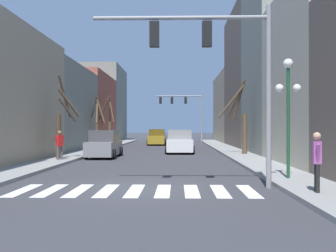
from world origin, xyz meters
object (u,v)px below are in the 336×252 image
(car_at_intersection, at_px, (104,145))
(street_tree_left_mid, at_px, (241,122))
(pedestrian_on_left_sidewalk, at_px, (317,157))
(street_tree_left_far, at_px, (98,124))
(street_lamp_right_corner, at_px, (288,94))
(traffic_signal_near, at_px, (218,57))
(pedestrian_waiting_at_curb, at_px, (60,143))
(street_tree_right_mid, at_px, (62,124))
(car_parked_left_far, at_px, (180,142))
(traffic_signal_far, at_px, (185,106))
(car_parked_right_near, at_px, (157,138))
(street_tree_right_near, at_px, (109,125))

(car_at_intersection, relative_size, street_tree_left_mid, 0.92)
(pedestrian_on_left_sidewalk, bearing_deg, street_tree_left_far, -142.15)
(street_lamp_right_corner, xyz_separation_m, street_tree_left_far, (-11.42, 21.42, -0.93))
(traffic_signal_near, distance_m, pedestrian_waiting_at_curb, 12.73)
(street_tree_left_far, relative_size, street_tree_right_mid, 0.94)
(traffic_signal_near, relative_size, car_parked_left_far, 1.31)
(traffic_signal_far, bearing_deg, street_lamp_right_corner, -84.79)
(street_tree_left_mid, bearing_deg, car_parked_left_far, 146.59)
(car_parked_right_near, bearing_deg, traffic_signal_near, 6.70)
(car_at_intersection, xyz_separation_m, street_tree_left_mid, (9.39, 1.72, 1.56))
(pedestrian_waiting_at_curb, bearing_deg, street_tree_right_near, 31.48)
(pedestrian_on_left_sidewalk, bearing_deg, street_lamp_right_corner, -167.77)
(street_tree_right_near, bearing_deg, street_lamp_right_corner, -66.31)
(traffic_signal_near, xyz_separation_m, pedestrian_on_left_sidewalk, (2.68, -1.64, -3.20))
(street_lamp_right_corner, xyz_separation_m, street_tree_left_mid, (0.45, 13.27, -0.86))
(car_parked_right_near, xyz_separation_m, pedestrian_waiting_at_curb, (-4.47, -21.76, 0.31))
(street_tree_left_far, bearing_deg, car_parked_right_near, 58.27)
(traffic_signal_near, distance_m, car_parked_left_far, 17.96)
(street_tree_right_near, bearing_deg, car_at_intersection, -81.17)
(car_parked_left_far, bearing_deg, traffic_signal_near, -176.18)
(car_parked_right_near, distance_m, street_tree_right_near, 6.57)
(car_at_intersection, relative_size, street_tree_right_mid, 0.96)
(street_lamp_right_corner, relative_size, street_tree_right_near, 0.87)
(traffic_signal_far, bearing_deg, pedestrian_waiting_at_curb, -106.13)
(traffic_signal_near, bearing_deg, street_tree_right_mid, 128.94)
(traffic_signal_far, height_order, street_tree_right_near, traffic_signal_far)
(car_at_intersection, height_order, pedestrian_waiting_at_curb, car_at_intersection)
(street_lamp_right_corner, relative_size, street_tree_right_mid, 0.88)
(street_lamp_right_corner, relative_size, street_tree_left_mid, 0.84)
(car_at_intersection, xyz_separation_m, street_tree_left_far, (-2.48, 9.87, 1.49))
(traffic_signal_far, relative_size, street_tree_left_mid, 1.20)
(car_parked_right_near, bearing_deg, street_tree_left_mid, 22.66)
(traffic_signal_near, distance_m, traffic_signal_far, 35.88)
(pedestrian_waiting_at_curb, relative_size, pedestrian_on_left_sidewalk, 0.96)
(street_lamp_right_corner, xyz_separation_m, car_at_intersection, (-8.95, 11.55, -2.41))
(pedestrian_on_left_sidewalk, xyz_separation_m, street_tree_left_mid, (0.48, 16.35, 1.23))
(car_parked_left_far, height_order, street_tree_left_far, street_tree_left_far)
(car_parked_left_far, distance_m, street_tree_left_mid, 5.43)
(traffic_signal_near, height_order, street_tree_right_near, traffic_signal_near)
(street_lamp_right_corner, relative_size, car_at_intersection, 0.91)
(street_lamp_right_corner, height_order, pedestrian_on_left_sidewalk, street_lamp_right_corner)
(street_lamp_right_corner, relative_size, street_tree_left_far, 0.93)
(car_parked_left_far, xyz_separation_m, car_parked_right_near, (-2.47, 13.46, -0.01))
(traffic_signal_far, relative_size, car_parked_left_far, 1.36)
(car_parked_right_near, relative_size, street_tree_left_mid, 0.87)
(traffic_signal_near, xyz_separation_m, street_tree_right_mid, (-8.29, 10.26, -2.17))
(street_lamp_right_corner, distance_m, pedestrian_waiting_at_curb, 13.54)
(pedestrian_on_left_sidewalk, distance_m, street_tree_left_mid, 16.40)
(car_parked_left_far, xyz_separation_m, pedestrian_waiting_at_curb, (-6.94, -8.30, 0.30))
(car_parked_right_near, bearing_deg, street_tree_left_far, -31.73)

